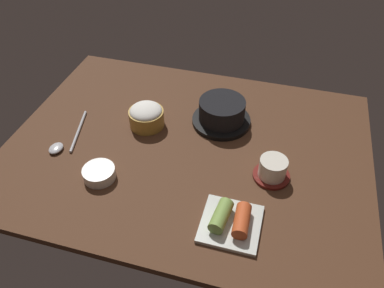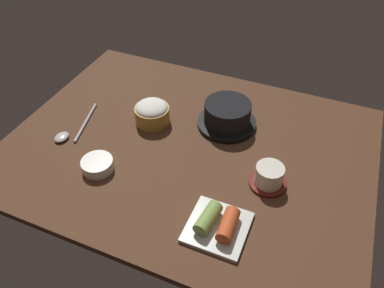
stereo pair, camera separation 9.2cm
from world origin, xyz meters
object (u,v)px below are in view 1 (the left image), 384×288
(kimchi_plate, at_px, (231,221))
(side_bowl_near, at_px, (99,173))
(stone_pot, at_px, (222,112))
(tea_cup_with_saucer, at_px, (273,169))
(rice_bowl, at_px, (146,116))
(spoon, at_px, (64,142))

(kimchi_plate, distance_m, side_bowl_near, 0.36)
(kimchi_plate, bearing_deg, stone_pot, 105.75)
(stone_pot, height_order, side_bowl_near, stone_pot)
(stone_pot, bearing_deg, kimchi_plate, -74.25)
(tea_cup_with_saucer, bearing_deg, side_bowl_near, -164.06)
(stone_pot, xyz_separation_m, tea_cup_with_saucer, (0.17, -0.18, -0.01))
(rice_bowl, bearing_deg, tea_cup_with_saucer, -16.04)
(spoon, bearing_deg, stone_pot, 27.60)
(rice_bowl, bearing_deg, side_bowl_near, -100.44)
(tea_cup_with_saucer, height_order, kimchi_plate, tea_cup_with_saucer)
(stone_pot, xyz_separation_m, side_bowl_near, (-0.25, -0.30, -0.02))
(rice_bowl, bearing_deg, stone_pot, 18.85)
(stone_pot, bearing_deg, tea_cup_with_saucer, -46.58)
(rice_bowl, height_order, kimchi_plate, rice_bowl)
(tea_cup_with_saucer, distance_m, spoon, 0.58)
(stone_pot, height_order, kimchi_plate, stone_pot)
(rice_bowl, xyz_separation_m, spoon, (-0.20, -0.14, -0.03))
(rice_bowl, xyz_separation_m, kimchi_plate, (0.31, -0.28, -0.02))
(rice_bowl, relative_size, kimchi_plate, 0.76)
(tea_cup_with_saucer, height_order, spoon, tea_cup_with_saucer)
(kimchi_plate, height_order, spoon, kimchi_plate)
(kimchi_plate, bearing_deg, tea_cup_with_saucer, 67.95)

